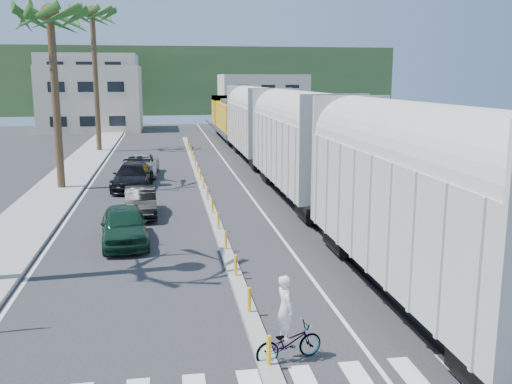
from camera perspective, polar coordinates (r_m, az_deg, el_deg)
ground at (r=14.39m, az=0.54°, el=-15.54°), size 140.00×140.00×0.00m
sidewalk at (r=38.72m, az=-18.42°, el=1.19°), size 3.00×90.00×0.15m
rails at (r=41.78m, az=0.85°, el=2.41°), size 1.56×100.00×0.06m
median at (r=33.31m, az=-5.23°, el=0.17°), size 0.45×60.00×0.85m
lane_markings at (r=38.21m, az=-8.98°, el=1.39°), size 9.42×90.00×0.01m
freight_train at (r=36.57m, az=2.22°, el=5.67°), size 3.00×60.94×5.85m
palm_trees at (r=36.10m, az=-19.46°, el=17.56°), size 3.50×37.20×13.75m
buildings at (r=84.44m, az=-12.19°, el=9.63°), size 38.00×27.00×10.00m
hillside at (r=112.67m, az=-8.18°, el=10.96°), size 80.00×20.00×12.00m
car_lead at (r=23.33m, az=-13.04°, el=-3.23°), size 2.62×4.78×1.52m
car_second at (r=27.82m, az=-11.47°, el=-0.98°), size 1.86×4.27×1.36m
car_third at (r=34.72m, az=-12.23°, el=1.54°), size 2.96×5.54×1.51m
car_rear at (r=39.20m, az=-11.58°, el=2.63°), size 2.85×5.48×1.47m
cyclist at (r=13.68m, az=3.21°, el=-14.01°), size 1.42×1.98×2.09m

